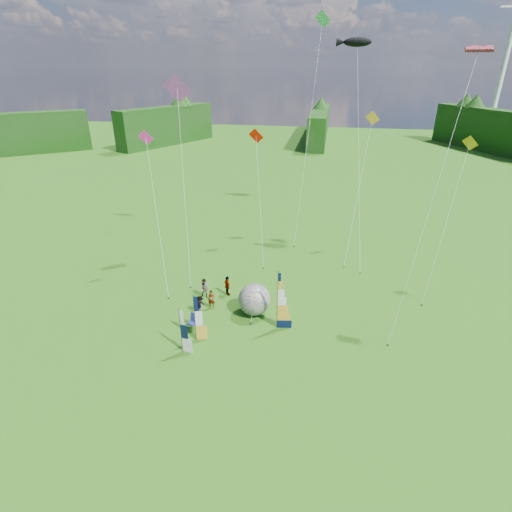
% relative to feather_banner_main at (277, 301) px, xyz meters
% --- Properties ---
extents(ground, '(220.00, 220.00, 0.00)m').
position_rel_feather_banner_main_xyz_m(ground, '(-0.56, -3.80, -2.23)').
color(ground, '#397917').
rests_on(ground, ground).
extents(treeline_ring, '(210.00, 210.00, 8.00)m').
position_rel_feather_banner_main_xyz_m(treeline_ring, '(-0.56, -3.80, 1.77)').
color(treeline_ring, '#223C19').
rests_on(treeline_ring, ground).
extents(turbine_right, '(8.00, 1.20, 30.00)m').
position_rel_feather_banner_main_xyz_m(turbine_right, '(44.44, 98.20, 12.77)').
color(turbine_right, silver).
rests_on(turbine_right, ground).
extents(feather_banner_main, '(1.21, 0.29, 4.45)m').
position_rel_feather_banner_main_xyz_m(feather_banner_main, '(0.00, 0.00, 0.00)').
color(feather_banner_main, black).
rests_on(feather_banner_main, ground).
extents(side_banner_left, '(0.96, 0.32, 3.47)m').
position_rel_feather_banner_main_xyz_m(side_banner_left, '(-5.25, -2.40, -0.49)').
color(side_banner_left, gold).
rests_on(side_banner_left, ground).
extents(side_banner_far, '(0.96, 0.28, 3.21)m').
position_rel_feather_banner_main_xyz_m(side_banner_far, '(-5.77, -3.72, -0.62)').
color(side_banner_far, white).
rests_on(side_banner_far, ground).
extents(bol_inflatable, '(2.68, 2.68, 2.43)m').
position_rel_feather_banner_main_xyz_m(bol_inflatable, '(-1.93, 1.54, -1.01)').
color(bol_inflatable, '#002698').
rests_on(bol_inflatable, ground).
extents(spectator_a, '(0.59, 0.41, 1.54)m').
position_rel_feather_banner_main_xyz_m(spectator_a, '(-5.33, 1.66, -1.45)').
color(spectator_a, '#66594C').
rests_on(spectator_a, ground).
extents(spectator_b, '(0.83, 0.41, 1.71)m').
position_rel_feather_banner_main_xyz_m(spectator_b, '(-6.29, 3.03, -1.37)').
color(spectator_b, '#66594C').
rests_on(spectator_b, ground).
extents(spectator_c, '(0.65, 1.04, 1.50)m').
position_rel_feather_banner_main_xyz_m(spectator_c, '(-5.97, 0.74, -1.47)').
color(spectator_c, '#66594C').
rests_on(spectator_c, ground).
extents(spectator_d, '(0.92, 1.05, 1.71)m').
position_rel_feather_banner_main_xyz_m(spectator_d, '(-4.59, 3.79, -1.37)').
color(spectator_d, '#66594C').
rests_on(spectator_d, ground).
extents(camp_chair, '(0.81, 0.81, 1.14)m').
position_rel_feather_banner_main_xyz_m(camp_chair, '(-5.90, -1.21, -1.65)').
color(camp_chair, navy).
rests_on(camp_chair, ground).
extents(kite_whale, '(7.67, 16.11, 20.75)m').
position_rel_feather_banner_main_xyz_m(kite_whale, '(5.45, 15.77, 8.15)').
color(kite_whale, black).
rests_on(kite_whale, ground).
extents(kite_rainbow_delta, '(10.41, 13.92, 17.24)m').
position_rel_feather_banner_main_xyz_m(kite_rainbow_delta, '(-9.47, 8.53, 6.40)').
color(kite_rainbow_delta, red).
rests_on(kite_rainbow_delta, ground).
extents(kite_parafoil, '(9.91, 12.10, 19.62)m').
position_rel_feather_banner_main_xyz_m(kite_parafoil, '(9.57, 2.97, 7.58)').
color(kite_parafoil, '#B42637').
rests_on(kite_parafoil, ground).
extents(small_kite_red, '(4.69, 9.82, 12.06)m').
position_rel_feather_banner_main_xyz_m(small_kite_red, '(-3.50, 12.65, 3.80)').
color(small_kite_red, red).
rests_on(small_kite_red, ground).
extents(small_kite_orange, '(4.65, 10.26, 13.62)m').
position_rel_feather_banner_main_xyz_m(small_kite_orange, '(5.73, 14.45, 4.58)').
color(small_kite_orange, gold).
rests_on(small_kite_orange, ground).
extents(small_kite_yellow, '(7.38, 9.41, 12.54)m').
position_rel_feather_banner_main_xyz_m(small_kite_yellow, '(12.24, 8.14, 4.05)').
color(small_kite_yellow, gold).
rests_on(small_kite_yellow, ground).
extents(small_kite_pink, '(8.16, 9.74, 12.68)m').
position_rel_feather_banner_main_xyz_m(small_kite_pink, '(-10.85, 5.48, 4.12)').
color(small_kite_pink, '#CA2481').
rests_on(small_kite_pink, ground).
extents(small_kite_green, '(5.45, 12.72, 22.76)m').
position_rel_feather_banner_main_xyz_m(small_kite_green, '(0.42, 19.29, 9.15)').
color(small_kite_green, '#3AC559').
rests_on(small_kite_green, ground).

